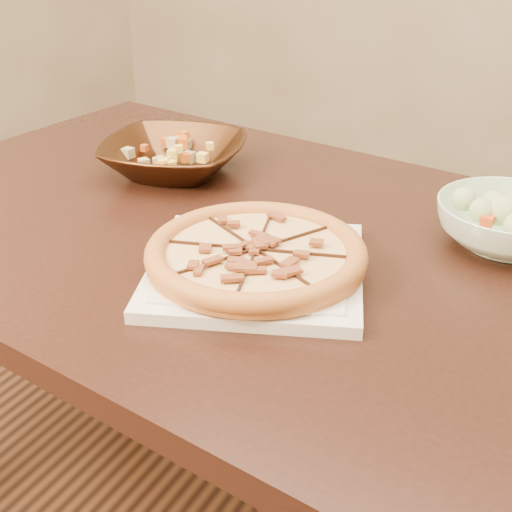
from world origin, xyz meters
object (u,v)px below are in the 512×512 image
Objects in this scene: bronze_bowl at (174,157)px; dining_table at (237,282)px; plate at (256,268)px; salad_bowl at (509,224)px; pizza at (256,253)px.

dining_table is at bearing -33.98° from bronze_bowl.
salad_bowl is at bearing 42.35° from plate.
plate is (0.11, -0.13, 0.12)m from dining_table.
bronze_bowl is 1.20× the size of salad_bowl.
pizza is at bearing -40.45° from bronze_bowl.
bronze_bowl is at bearing 178.75° from salad_bowl.
plate is at bearing -141.95° from pizza.
plate is 1.23× the size of pizza.
dining_table is at bearing 129.43° from pizza.
salad_bowl reaches higher than dining_table.
plate is at bearing -50.57° from dining_table.
dining_table is 0.44m from salad_bowl.
plate is 1.45× the size of bronze_bowl.
pizza reaches higher than dining_table.
bronze_bowl reaches higher than plate.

